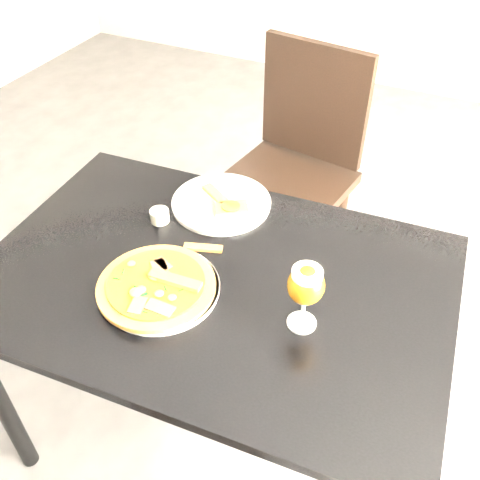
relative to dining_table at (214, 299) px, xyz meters
The scene contains 10 objects.
ground 0.68m from the dining_table, 163.76° to the right, with size 6.00×6.00×0.00m, color #49494B.
dining_table is the anchor object (origin of this frame).
chair_far 0.87m from the dining_table, 95.85° to the left, with size 0.53×0.53×1.00m.
plate_main 0.17m from the dining_table, 131.81° to the right, with size 0.29×0.29×0.02m, color white.
pizza 0.19m from the dining_table, 131.20° to the right, with size 0.29×0.29×0.03m.
plate_second 0.31m from the dining_table, 112.28° to the left, with size 0.29×0.29×0.02m, color white.
crust_scraps 0.30m from the dining_table, 109.16° to the left, with size 0.18×0.13×0.01m.
loose_crust 0.14m from the dining_table, 132.23° to the left, with size 0.11×0.02×0.01m, color #9C5125.
sauce_cup 0.30m from the dining_table, 150.91° to the left, with size 0.06×0.06×0.04m.
beer_glass 0.34m from the dining_table, 12.22° to the right, with size 0.08×0.08×0.18m.
Camera 1 is at (0.62, -0.81, 1.72)m, focal length 40.00 mm.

